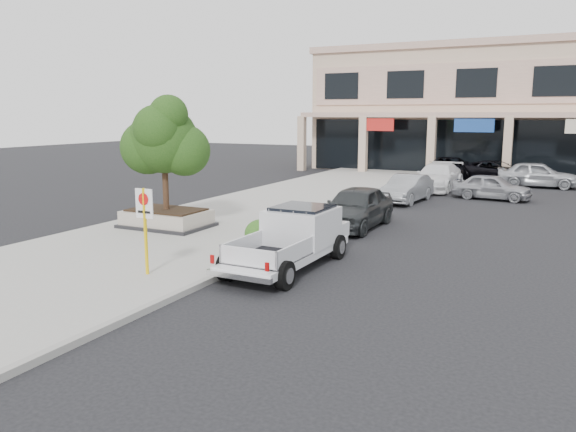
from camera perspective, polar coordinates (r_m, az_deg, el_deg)
The scene contains 15 objects.
ground at distance 14.96m, azimuth -0.82°, elevation -6.55°, with size 120.00×120.00×0.00m, color black.
sidewalk at distance 22.67m, azimuth -6.25°, elevation -0.59°, with size 8.00×52.00×0.15m, color gray.
curb at distance 20.84m, azimuth 2.94°, elevation -1.51°, with size 0.20×52.00×0.15m, color gray.
planter at distance 21.62m, azimuth -12.21°, elevation -0.22°, with size 3.20×2.20×0.68m.
planter_tree at distance 21.33m, azimuth -11.97°, elevation 7.60°, with size 2.90×2.55×4.00m.
no_parking_sign at distance 15.12m, azimuth -14.33°, elevation -0.32°, with size 0.55×0.09×2.30m.
hedge at distance 17.70m, azimuth -2.72°, elevation -1.84°, with size 1.10×0.99×0.94m, color #214814.
pickup_truck at distance 15.86m, azimuth -0.09°, elevation -2.43°, with size 1.98×5.33×1.68m, color silver, non-canonical shape.
curb_car_a at distance 21.78m, azimuth 6.89°, elevation 0.89°, with size 1.90×4.72×1.61m, color #282B2D.
curb_car_b at distance 28.64m, azimuth 11.98°, elevation 2.75°, with size 1.45×4.15×1.37m, color gray.
curb_car_c at distance 33.59m, azimuth 14.95°, elevation 3.85°, with size 2.15×5.28×1.53m, color white.
curb_car_d at distance 38.46m, azimuth 15.80°, elevation 4.60°, with size 2.57×5.58×1.55m, color black.
lot_car_a at distance 30.72m, azimuth 20.02°, elevation 2.81°, with size 1.56×3.88×1.32m, color #9A9BA2.
lot_car_d at distance 38.96m, azimuth 20.40°, elevation 4.28°, with size 2.27×4.93×1.37m, color black.
lot_car_e at distance 36.90m, azimuth 24.01°, elevation 3.88°, with size 1.84×4.58×1.56m, color #AAACB2.
Camera 1 is at (6.56, -12.72, 4.34)m, focal length 35.00 mm.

